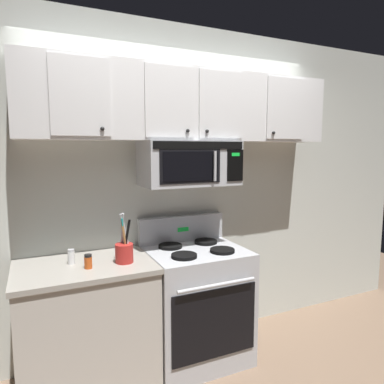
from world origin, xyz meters
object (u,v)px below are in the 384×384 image
at_px(utensil_crock_red, 124,250).
at_px(stove_range, 195,302).
at_px(over_range_microwave, 189,163).
at_px(salt_shaker, 71,257).
at_px(spice_jar, 88,261).

bearing_deg(utensil_crock_red, stove_range, 6.94).
bearing_deg(stove_range, utensil_crock_red, -173.06).
relative_size(over_range_microwave, utensil_crock_red, 2.16).
relative_size(stove_range, utensil_crock_red, 3.19).
distance_m(utensil_crock_red, salt_shaker, 0.36).
height_order(over_range_microwave, spice_jar, over_range_microwave).
xyz_separation_m(utensil_crock_red, spice_jar, (-0.25, -0.02, -0.04)).
height_order(utensil_crock_red, spice_jar, utensil_crock_red).
distance_m(over_range_microwave, utensil_crock_red, 0.85).
distance_m(stove_range, spice_jar, 0.96).
bearing_deg(salt_shaker, stove_range, -3.05).
distance_m(stove_range, over_range_microwave, 1.11).
bearing_deg(stove_range, over_range_microwave, 90.14).
height_order(over_range_microwave, salt_shaker, over_range_microwave).
bearing_deg(spice_jar, stove_range, 6.38).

